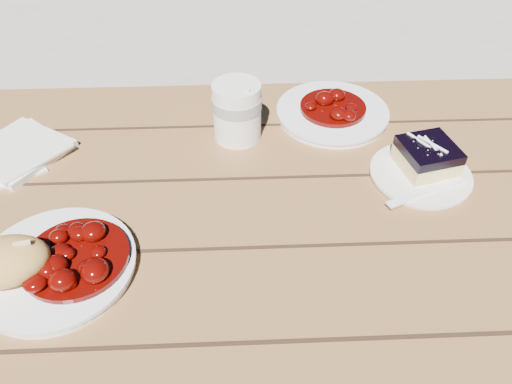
{
  "coord_description": "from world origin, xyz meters",
  "views": [
    {
      "loc": [
        0.18,
        -0.58,
        1.32
      ],
      "look_at": [
        0.2,
        -0.02,
        0.81
      ],
      "focal_mm": 35.0,
      "sensor_mm": 36.0,
      "label": 1
    }
  ],
  "objects_px": {
    "dessert_plate": "(420,175)",
    "picnic_table": "(144,276)",
    "coffee_cup": "(237,112)",
    "main_plate": "(56,268)",
    "blueberry_cake": "(427,156)",
    "second_plate": "(332,113)",
    "bread_roll": "(3,262)"
  },
  "relations": [
    {
      "from": "coffee_cup",
      "to": "second_plate",
      "type": "distance_m",
      "value": 0.21
    },
    {
      "from": "second_plate",
      "to": "picnic_table",
      "type": "bearing_deg",
      "value": -144.46
    },
    {
      "from": "second_plate",
      "to": "main_plate",
      "type": "bearing_deg",
      "value": -140.51
    },
    {
      "from": "dessert_plate",
      "to": "coffee_cup",
      "type": "xyz_separation_m",
      "value": [
        -0.32,
        0.14,
        0.05
      ]
    },
    {
      "from": "main_plate",
      "to": "blueberry_cake",
      "type": "xyz_separation_m",
      "value": [
        0.59,
        0.2,
        0.03
      ]
    },
    {
      "from": "bread_roll",
      "to": "second_plate",
      "type": "xyz_separation_m",
      "value": [
        0.51,
        0.4,
        -0.04
      ]
    },
    {
      "from": "picnic_table",
      "to": "coffee_cup",
      "type": "xyz_separation_m",
      "value": [
        0.18,
        0.21,
        0.22
      ]
    },
    {
      "from": "picnic_table",
      "to": "coffee_cup",
      "type": "bearing_deg",
      "value": 49.12
    },
    {
      "from": "blueberry_cake",
      "to": "second_plate",
      "type": "xyz_separation_m",
      "value": [
        -0.14,
        0.18,
        -0.03
      ]
    },
    {
      "from": "picnic_table",
      "to": "main_plate",
      "type": "xyz_separation_m",
      "value": [
        -0.09,
        -0.11,
        0.17
      ]
    },
    {
      "from": "main_plate",
      "to": "second_plate",
      "type": "height_order",
      "value": "same"
    },
    {
      "from": "dessert_plate",
      "to": "picnic_table",
      "type": "bearing_deg",
      "value": -171.8
    },
    {
      "from": "blueberry_cake",
      "to": "coffee_cup",
      "type": "height_order",
      "value": "coffee_cup"
    },
    {
      "from": "dessert_plate",
      "to": "second_plate",
      "type": "distance_m",
      "value": 0.23
    },
    {
      "from": "picnic_table",
      "to": "coffee_cup",
      "type": "relative_size",
      "value": 17.88
    },
    {
      "from": "dessert_plate",
      "to": "main_plate",
      "type": "bearing_deg",
      "value": -162.51
    },
    {
      "from": "bread_roll",
      "to": "dessert_plate",
      "type": "height_order",
      "value": "bread_roll"
    },
    {
      "from": "picnic_table",
      "to": "bread_roll",
      "type": "bearing_deg",
      "value": -137.01
    },
    {
      "from": "bread_roll",
      "to": "second_plate",
      "type": "bearing_deg",
      "value": 37.76
    },
    {
      "from": "main_plate",
      "to": "picnic_table",
      "type": "bearing_deg",
      "value": 52.25
    },
    {
      "from": "blueberry_cake",
      "to": "bread_roll",
      "type": "bearing_deg",
      "value": -174.8
    },
    {
      "from": "blueberry_cake",
      "to": "coffee_cup",
      "type": "distance_m",
      "value": 0.35
    },
    {
      "from": "bread_roll",
      "to": "second_plate",
      "type": "height_order",
      "value": "bread_roll"
    },
    {
      "from": "coffee_cup",
      "to": "main_plate",
      "type": "bearing_deg",
      "value": -129.81
    },
    {
      "from": "dessert_plate",
      "to": "blueberry_cake",
      "type": "bearing_deg",
      "value": 56.31
    },
    {
      "from": "main_plate",
      "to": "second_plate",
      "type": "bearing_deg",
      "value": 39.49
    },
    {
      "from": "bread_roll",
      "to": "dessert_plate",
      "type": "xyz_separation_m",
      "value": [
        0.64,
        0.2,
        -0.04
      ]
    },
    {
      "from": "picnic_table",
      "to": "main_plate",
      "type": "bearing_deg",
      "value": -127.75
    },
    {
      "from": "blueberry_cake",
      "to": "coffee_cup",
      "type": "xyz_separation_m",
      "value": [
        -0.33,
        0.12,
        0.02
      ]
    },
    {
      "from": "picnic_table",
      "to": "blueberry_cake",
      "type": "bearing_deg",
      "value": 9.69
    },
    {
      "from": "bread_roll",
      "to": "coffee_cup",
      "type": "xyz_separation_m",
      "value": [
        0.32,
        0.34,
        0.01
      ]
    },
    {
      "from": "main_plate",
      "to": "dessert_plate",
      "type": "height_order",
      "value": "main_plate"
    }
  ]
}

